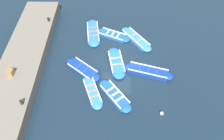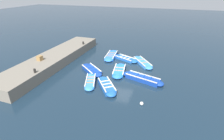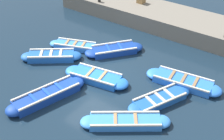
# 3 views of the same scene
# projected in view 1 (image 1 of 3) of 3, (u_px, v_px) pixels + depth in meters

# --- Properties ---
(ground_plane) EXTENTS (120.00, 120.00, 0.00)m
(ground_plane) POSITION_uv_depth(u_px,v_px,m) (117.00, 65.00, 17.64)
(ground_plane) COLOR #162838
(boat_bow_out) EXTENTS (2.83, 3.49, 0.36)m
(boat_bow_out) POSITION_uv_depth(u_px,v_px,m) (136.00, 39.00, 19.42)
(boat_bow_out) COLOR #3884E0
(boat_bow_out) RESTS_ON ground
(boat_inner_gap) EXTENTS (3.18, 2.80, 0.41)m
(boat_inner_gap) POSITION_uv_depth(u_px,v_px,m) (83.00, 69.00, 17.10)
(boat_inner_gap) COLOR navy
(boat_inner_gap) RESTS_ON ground
(boat_mid_row) EXTENTS (1.38, 3.82, 0.40)m
(boat_mid_row) POSITION_uv_depth(u_px,v_px,m) (93.00, 33.00, 19.94)
(boat_mid_row) COLOR blue
(boat_mid_row) RESTS_ON ground
(boat_alongside) EXTENTS (3.32, 2.08, 0.35)m
(boat_alongside) POSITION_uv_depth(u_px,v_px,m) (113.00, 35.00, 19.75)
(boat_alongside) COLOR #1E59AD
(boat_alongside) RESTS_ON ground
(boat_drifting) EXTENTS (3.98, 1.86, 0.46)m
(boat_drifting) POSITION_uv_depth(u_px,v_px,m) (148.00, 72.00, 16.92)
(boat_drifting) COLOR navy
(boat_drifting) RESTS_ON ground
(boat_centre) EXTENTS (2.65, 3.11, 0.43)m
(boat_centre) POSITION_uv_depth(u_px,v_px,m) (115.00, 95.00, 15.52)
(boat_centre) COLOR #1E59AD
(boat_centre) RESTS_ON ground
(boat_end_of_row) EXTENTS (1.50, 3.51, 0.40)m
(boat_end_of_row) POSITION_uv_depth(u_px,v_px,m) (116.00, 63.00, 17.57)
(boat_end_of_row) COLOR blue
(boat_end_of_row) RESTS_ON ground
(boat_stern_in) EXTENTS (1.77, 3.14, 0.38)m
(boat_stern_in) POSITION_uv_depth(u_px,v_px,m) (92.00, 92.00, 15.75)
(boat_stern_in) COLOR #3884E0
(boat_stern_in) RESTS_ON ground
(quay_wall) EXTENTS (3.10, 14.80, 1.01)m
(quay_wall) POSITION_uv_depth(u_px,v_px,m) (24.00, 60.00, 17.31)
(quay_wall) COLOR slate
(quay_wall) RESTS_ON ground
(bollard_north) EXTENTS (0.20, 0.20, 0.35)m
(bollard_north) POSITION_uv_depth(u_px,v_px,m) (48.00, 19.00, 19.56)
(bollard_north) COLOR black
(bollard_north) RESTS_ON quay_wall
(bollard_mid_north) EXTENTS (0.20, 0.20, 0.35)m
(bollard_mid_north) POSITION_uv_depth(u_px,v_px,m) (21.00, 102.00, 14.00)
(bollard_mid_north) COLOR black
(bollard_mid_north) RESTS_ON quay_wall
(wooden_crate) EXTENTS (0.49, 0.49, 0.46)m
(wooden_crate) POSITION_uv_depth(u_px,v_px,m) (10.00, 73.00, 15.51)
(wooden_crate) COLOR olive
(wooden_crate) RESTS_ON quay_wall
(buoy_orange_near) EXTENTS (0.26, 0.26, 0.26)m
(buoy_orange_near) POSITION_uv_depth(u_px,v_px,m) (162.00, 113.00, 14.66)
(buoy_orange_near) COLOR silver
(buoy_orange_near) RESTS_ON ground
(buoy_yellow_far) EXTENTS (0.26, 0.26, 0.26)m
(buoy_yellow_far) POSITION_uv_depth(u_px,v_px,m) (89.00, 40.00, 19.32)
(buoy_yellow_far) COLOR #EAB214
(buoy_yellow_far) RESTS_ON ground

